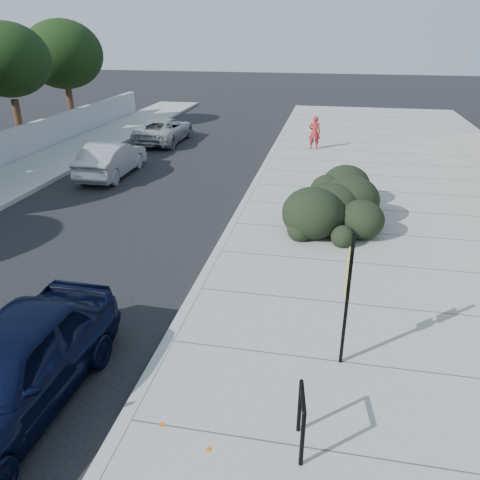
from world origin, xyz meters
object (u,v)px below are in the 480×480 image
(sign_post, at_px, (347,292))
(suv_silver, at_px, (164,130))
(wagon_silver, at_px, (112,159))
(pedestrian, at_px, (315,132))
(bike_rack, at_px, (301,416))
(sedan_navy, at_px, (10,369))

(sign_post, relative_size, suv_silver, 0.55)
(sign_post, xyz_separation_m, wagon_silver, (-9.21, 10.47, -0.90))
(suv_silver, bearing_deg, pedestrian, 175.48)
(bike_rack, xyz_separation_m, sedan_navy, (-4.49, 0.05, 0.04))
(sedan_navy, height_order, wagon_silver, sedan_navy)
(suv_silver, bearing_deg, wagon_silver, 89.99)
(sedan_navy, height_order, suv_silver, sedan_navy)
(bike_rack, distance_m, wagon_silver, 15.18)
(sign_post, bearing_deg, sedan_navy, -154.22)
(wagon_silver, bearing_deg, pedestrian, -145.19)
(sign_post, relative_size, wagon_silver, 0.61)
(bike_rack, height_order, sedan_navy, sedan_navy)
(wagon_silver, relative_size, pedestrian, 2.63)
(sign_post, relative_size, sedan_navy, 0.56)
(wagon_silver, bearing_deg, sedan_navy, 107.65)
(sign_post, distance_m, wagon_silver, 13.97)
(bike_rack, height_order, sign_post, sign_post)
(suv_silver, bearing_deg, bike_rack, 114.72)
(sedan_navy, bearing_deg, suv_silver, 104.12)
(sedan_navy, distance_m, wagon_silver, 13.10)
(sedan_navy, relative_size, suv_silver, 0.98)
(bike_rack, relative_size, sign_post, 0.38)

